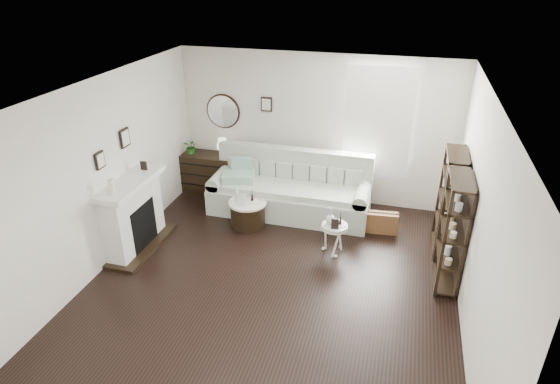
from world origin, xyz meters
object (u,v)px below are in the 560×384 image
(sofa, at_px, (290,192))
(drum_table, at_px, (248,213))
(pedestal_table, at_px, (335,227))
(dresser, at_px, (208,172))

(sofa, xyz_separation_m, drum_table, (-0.57, -0.69, -0.14))
(drum_table, xyz_separation_m, pedestal_table, (1.55, -0.45, 0.22))
(sofa, height_order, drum_table, sofa)
(sofa, bearing_deg, dresser, 167.63)
(dresser, bearing_deg, sofa, -12.37)
(sofa, bearing_deg, drum_table, -129.73)
(sofa, bearing_deg, pedestal_table, -49.20)
(dresser, relative_size, drum_table, 1.78)
(sofa, height_order, dresser, sofa)
(drum_table, relative_size, pedestal_table, 1.31)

